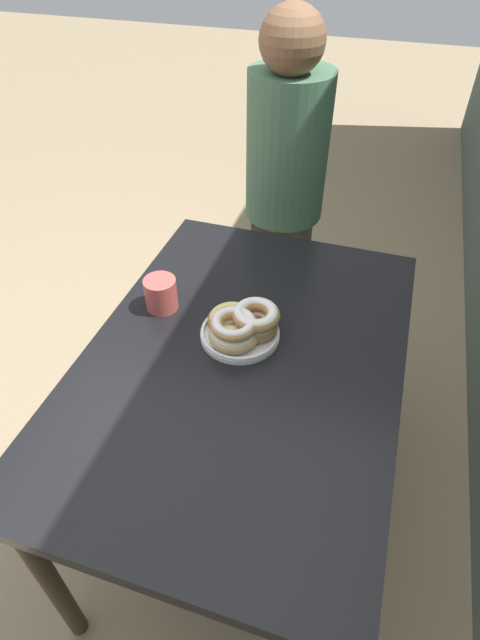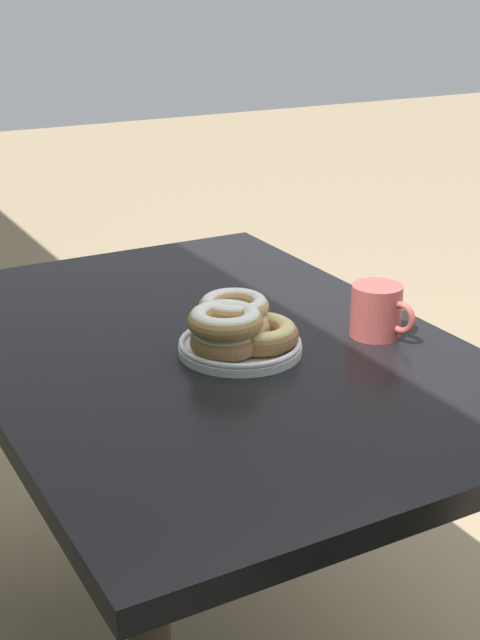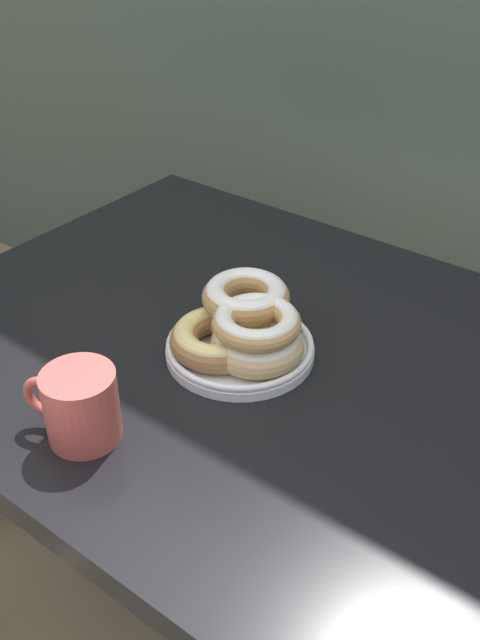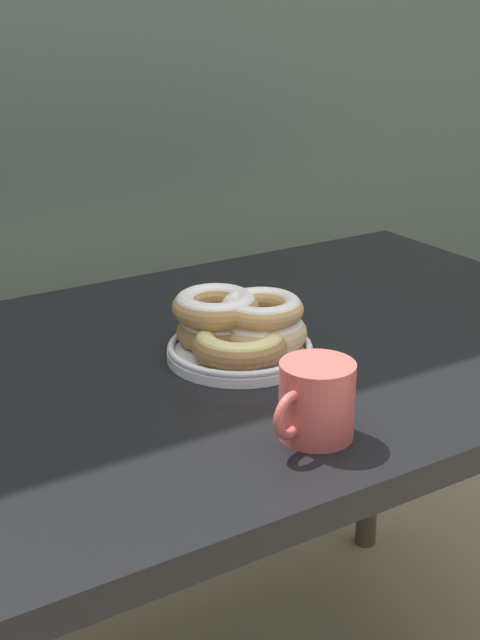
# 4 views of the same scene
# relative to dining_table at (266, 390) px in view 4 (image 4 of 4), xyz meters

# --- Properties ---
(dining_table) EXTENTS (1.19, 0.82, 0.77)m
(dining_table) POSITION_rel_dining_table_xyz_m (0.00, 0.00, 0.00)
(dining_table) COLOR black
(dining_table) RESTS_ON ground_plane
(donut_plate) EXTENTS (0.22, 0.24, 0.09)m
(donut_plate) POSITION_rel_dining_table_xyz_m (-0.06, -0.02, 0.12)
(donut_plate) COLOR white
(donut_plate) RESTS_ON dining_table
(coffee_mug) EXTENTS (0.13, 0.09, 0.10)m
(coffee_mug) POSITION_rel_dining_table_xyz_m (-0.12, -0.28, 0.13)
(coffee_mug) COLOR #B74C47
(coffee_mug) RESTS_ON dining_table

